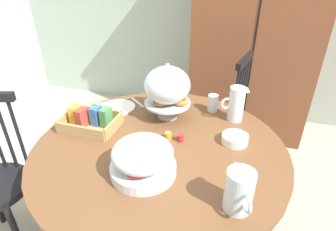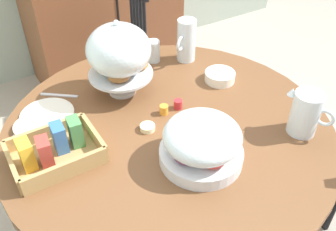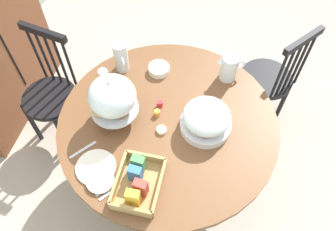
# 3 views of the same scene
# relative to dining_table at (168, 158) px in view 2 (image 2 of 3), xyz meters

# --- Properties ---
(ground_plane) EXTENTS (10.00, 10.00, 0.00)m
(ground_plane) POSITION_rel_dining_table_xyz_m (0.05, 0.08, -0.55)
(ground_plane) COLOR #A89E8E
(dining_table) EXTENTS (1.32, 1.32, 0.74)m
(dining_table) POSITION_rel_dining_table_xyz_m (0.00, 0.00, 0.00)
(dining_table) COLOR brown
(dining_table) RESTS_ON ground_plane
(windsor_chair_by_cabinet) EXTENTS (0.41, 0.41, 0.97)m
(windsor_chair_by_cabinet) POSITION_rel_dining_table_xyz_m (0.22, 0.94, -0.10)
(windsor_chair_by_cabinet) COLOR black
(windsor_chair_by_cabinet) RESTS_ON ground_plane
(pastry_stand_with_dome) EXTENTS (0.28, 0.28, 0.34)m
(pastry_stand_with_dome) POSITION_rel_dining_table_xyz_m (-0.05, 0.30, 0.39)
(pastry_stand_with_dome) COLOR silver
(pastry_stand_with_dome) RESTS_ON dining_table
(fruit_platter_covered) EXTENTS (0.30, 0.30, 0.18)m
(fruit_platter_covered) POSITION_rel_dining_table_xyz_m (-0.00, -0.22, 0.27)
(fruit_platter_covered) COLOR silver
(fruit_platter_covered) RESTS_ON dining_table
(orange_juice_pitcher) EXTENTS (0.11, 0.18, 0.18)m
(orange_juice_pitcher) POSITION_rel_dining_table_xyz_m (0.43, -0.30, 0.27)
(orange_juice_pitcher) COLOR silver
(orange_juice_pitcher) RESTS_ON dining_table
(milk_pitcher) EXTENTS (0.16, 0.11, 0.21)m
(milk_pitcher) POSITION_rel_dining_table_xyz_m (0.35, 0.39, 0.29)
(milk_pitcher) COLOR silver
(milk_pitcher) RESTS_ON dining_table
(cereal_basket) EXTENTS (0.32, 0.24, 0.12)m
(cereal_basket) POSITION_rel_dining_table_xyz_m (-0.44, 0.06, 0.23)
(cereal_basket) COLOR tan
(cereal_basket) RESTS_ON dining_table
(china_plate_large) EXTENTS (0.22, 0.22, 0.01)m
(china_plate_large) POSITION_rel_dining_table_xyz_m (-0.39, 0.31, 0.20)
(china_plate_large) COLOR white
(china_plate_large) RESTS_ON dining_table
(china_plate_small) EXTENTS (0.15, 0.15, 0.01)m
(china_plate_small) POSITION_rel_dining_table_xyz_m (-0.47, 0.26, 0.21)
(china_plate_small) COLOR white
(china_plate_small) RESTS_ON china_plate_large
(cereal_bowl) EXTENTS (0.14, 0.14, 0.04)m
(cereal_bowl) POSITION_rel_dining_table_xyz_m (0.37, 0.15, 0.21)
(cereal_bowl) COLOR white
(cereal_bowl) RESTS_ON dining_table
(drinking_glass) EXTENTS (0.06, 0.06, 0.11)m
(drinking_glass) POSITION_rel_dining_table_xyz_m (0.20, 0.46, 0.24)
(drinking_glass) COLOR silver
(drinking_glass) RESTS_ON dining_table
(butter_dish) EXTENTS (0.06, 0.06, 0.02)m
(butter_dish) POSITION_rel_dining_table_xyz_m (-0.08, 0.02, 0.20)
(butter_dish) COLOR beige
(butter_dish) RESTS_ON dining_table
(jam_jar_strawberry) EXTENTS (0.04, 0.04, 0.04)m
(jam_jar_strawberry) POSITION_rel_dining_table_xyz_m (0.10, 0.07, 0.21)
(jam_jar_strawberry) COLOR #B7282D
(jam_jar_strawberry) RESTS_ON dining_table
(jam_jar_apricot) EXTENTS (0.04, 0.04, 0.04)m
(jam_jar_apricot) POSITION_rel_dining_table_xyz_m (0.03, 0.07, 0.21)
(jam_jar_apricot) COLOR orange
(jam_jar_apricot) RESTS_ON dining_table
(table_knife) EXTENTS (0.14, 0.12, 0.01)m
(table_knife) POSITION_rel_dining_table_xyz_m (-0.48, 0.20, 0.19)
(table_knife) COLOR silver
(table_knife) RESTS_ON dining_table
(dinner_fork) EXTENTS (0.14, 0.12, 0.01)m
(dinner_fork) POSITION_rel_dining_table_xyz_m (-0.50, 0.18, 0.19)
(dinner_fork) COLOR silver
(dinner_fork) RESTS_ON dining_table
(soup_spoon) EXTENTS (0.14, 0.12, 0.01)m
(soup_spoon) POSITION_rel_dining_table_xyz_m (-0.31, 0.42, 0.19)
(soup_spoon) COLOR silver
(soup_spoon) RESTS_ON dining_table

